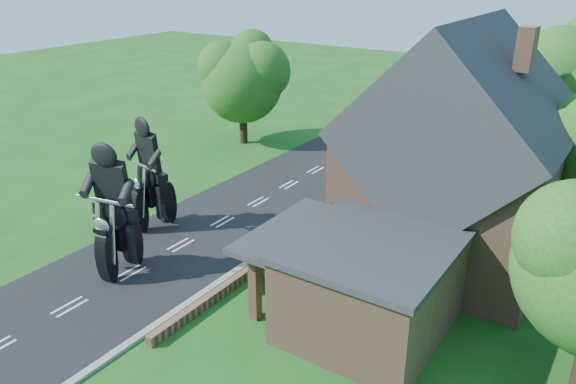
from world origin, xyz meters
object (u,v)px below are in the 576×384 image
Objects in this scene: house at (457,163)px; annex at (367,284)px; motorcycle_follow at (154,211)px; motorcycle_lead at (120,254)px; garden_wall at (316,225)px.

house reaches higher than annex.
house is 14.35m from motorcycle_follow.
house is 5.50× the size of motorcycle_lead.
annex reaches higher than motorcycle_lead.
house is 5.68× the size of motorcycle_follow.
garden_wall is 12.20× the size of motorcycle_follow.
house reaches higher than garden_wall.
house is 7.30m from annex.
motorcycle_follow is at bearing -147.49° from garden_wall.
garden_wall is 7.96m from motorcycle_follow.
annex reaches higher than garden_wall.
house is at bearing 84.76° from annex.
house is (6.19, 1.00, 4.14)m from garden_wall.
motorcycle_lead reaches higher than garden_wall.
annex is 3.91× the size of motorcycle_follow.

